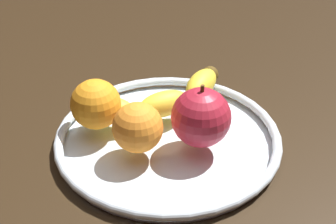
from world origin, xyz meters
TOP-DOWN VIEW (x-y plane):
  - ground_plane at (0.00, 0.00)cm, footprint 139.20×139.20cm
  - fruit_bowl at (0.00, 0.00)cm, footprint 28.53×28.53cm
  - banana at (3.00, 4.62)cm, footprint 21.28×10.49cm
  - apple at (1.51, -4.12)cm, footprint 7.19×7.19cm
  - orange_back_right at (-5.64, 7.17)cm, footprint 6.36×6.36cm
  - orange_front_right at (-4.79, -0.01)cm, footprint 6.03×6.03cm

SIDE VIEW (x-z plane):
  - ground_plane at x=0.00cm, z-range -4.00..0.00cm
  - fruit_bowl at x=0.00cm, z-range 0.02..1.82cm
  - banana at x=3.00cm, z-range 1.80..5.19cm
  - orange_front_right at x=-4.79cm, z-range 1.80..7.83cm
  - orange_back_right at x=-5.64cm, z-range 1.80..8.16cm
  - apple at x=1.51cm, z-range 1.40..9.39cm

